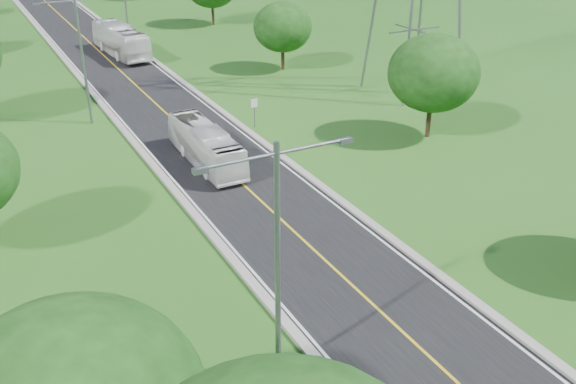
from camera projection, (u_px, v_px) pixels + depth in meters
The scene contains 11 objects.
ground at pixel (118, 69), 66.07m from camera, with size 260.00×260.00×0.00m, color #1D4F16.
road at pixel (104, 56), 70.81m from camera, with size 8.00×150.00×0.06m, color black.
curb_left at pixel (64, 60), 68.99m from camera, with size 0.50×150.00×0.22m, color gray.
curb_right at pixel (142, 51), 72.56m from camera, with size 0.50×150.00×0.22m, color gray.
speed_limit_sign at pixel (254, 108), 50.09m from camera, with size 0.55×0.09×2.40m.
streetlight_near_left at pixel (277, 248), 22.87m from camera, with size 5.90×0.25×10.00m.
streetlight_mid_left at pixel (81, 50), 49.03m from camera, with size 5.90×0.25×10.00m.
tree_rb at pixel (433, 73), 46.81m from camera, with size 6.72×6.72×7.82m.
tree_rc at pixel (283, 27), 64.11m from camera, with size 5.88×5.88×6.84m.
bus_outbound at pixel (121, 40), 70.30m from camera, with size 2.74×11.71×3.26m, color white.
bus_inbound at pixel (206, 145), 43.75m from camera, with size 2.23×9.51×2.65m, color white.
Camera 1 is at (-14.85, -5.53, 17.85)m, focal length 40.00 mm.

